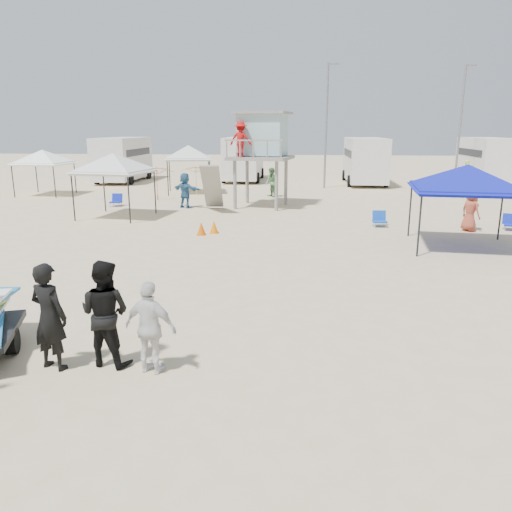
{
  "coord_description": "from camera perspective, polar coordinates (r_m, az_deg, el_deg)",
  "views": [
    {
      "loc": [
        1.41,
        -7.17,
        3.92
      ],
      "look_at": [
        0.5,
        3.0,
        1.3
      ],
      "focal_mm": 35.0,
      "sensor_mm": 36.0,
      "label": 1
    }
  ],
  "objects": [
    {
      "name": "ground",
      "position": [
        8.29,
        -5.45,
        -13.89
      ],
      "size": [
        140.0,
        140.0,
        0.0
      ],
      "primitive_type": "plane",
      "color": "beige",
      "rests_on": "ground"
    },
    {
      "name": "man_left",
      "position": [
        8.93,
        -22.56,
        -6.42
      ],
      "size": [
        0.77,
        0.62,
        1.83
      ],
      "primitive_type": "imported",
      "rotation": [
        0.0,
        0.0,
        2.84
      ],
      "color": "black",
      "rests_on": "ground"
    },
    {
      "name": "man_mid",
      "position": [
        8.79,
        -16.87,
        -6.25
      ],
      "size": [
        1.01,
        0.86,
        1.83
      ],
      "primitive_type": "imported",
      "rotation": [
        0.0,
        0.0,
        2.93
      ],
      "color": "black",
      "rests_on": "ground"
    },
    {
      "name": "man_right",
      "position": [
        8.34,
        -11.95,
        -8.03
      ],
      "size": [
        0.98,
        0.6,
        1.57
      ],
      "primitive_type": "imported",
      "rotation": [
        0.0,
        0.0,
        2.89
      ],
      "color": "silver",
      "rests_on": "ground"
    },
    {
      "name": "lifeguard_tower",
      "position": [
        25.65,
        0.42,
        13.32
      ],
      "size": [
        3.37,
        3.37,
        4.62
      ],
      "color": "gray",
      "rests_on": "ground"
    },
    {
      "name": "canopy_blue",
      "position": [
        17.9,
        23.08,
        9.15
      ],
      "size": [
        3.64,
        3.64,
        3.18
      ],
      "color": "black",
      "rests_on": "ground"
    },
    {
      "name": "canopy_white_a",
      "position": [
        23.35,
        -16.02,
        10.87
      ],
      "size": [
        3.14,
        3.14,
        3.26
      ],
      "color": "black",
      "rests_on": "ground"
    },
    {
      "name": "canopy_white_b",
      "position": [
        32.78,
        -23.23,
        10.85
      ],
      "size": [
        2.78,
        2.78,
        3.09
      ],
      "color": "black",
      "rests_on": "ground"
    },
    {
      "name": "canopy_white_c",
      "position": [
        31.38,
        -7.76,
        12.17
      ],
      "size": [
        3.15,
        3.15,
        3.32
      ],
      "color": "black",
      "rests_on": "ground"
    },
    {
      "name": "umbrella_a",
      "position": [
        28.54,
        -11.28,
        8.14
      ],
      "size": [
        2.39,
        2.43,
        1.9
      ],
      "primitive_type": "imported",
      "rotation": [
        0.0,
        0.0,
        -0.17
      ],
      "color": "red",
      "rests_on": "ground"
    },
    {
      "name": "umbrella_b",
      "position": [
        30.68,
        -6.8,
        8.59
      ],
      "size": [
        2.72,
        2.71,
        1.75
      ],
      "primitive_type": "imported",
      "rotation": [
        0.0,
        0.0,
        0.82
      ],
      "color": "gold",
      "rests_on": "ground"
    },
    {
      "name": "cone_near",
      "position": [
        19.24,
        -4.83,
        3.34
      ],
      "size": [
        0.34,
        0.34,
        0.5
      ],
      "primitive_type": "cone",
      "color": "orange",
      "rests_on": "ground"
    },
    {
      "name": "cone_far",
      "position": [
        18.97,
        -6.28,
        3.14
      ],
      "size": [
        0.34,
        0.34,
        0.5
      ],
      "primitive_type": "cone",
      "color": "#DA5506",
      "rests_on": "ground"
    },
    {
      "name": "beach_chair_a",
      "position": [
        27.01,
        -15.66,
        6.18
      ],
      "size": [
        0.55,
        0.58,
        0.64
      ],
      "color": "#0F21A9",
      "rests_on": "ground"
    },
    {
      "name": "beach_chair_b",
      "position": [
        21.15,
        13.92,
        4.14
      ],
      "size": [
        0.57,
        0.61,
        0.64
      ],
      "color": "#1046B4",
      "rests_on": "ground"
    },
    {
      "name": "beach_chair_c",
      "position": [
        22.22,
        27.1,
        3.46
      ],
      "size": [
        0.68,
        0.75,
        0.64
      ],
      "color": "#1023AF",
      "rests_on": "ground"
    },
    {
      "name": "rv_far_left",
      "position": [
        39.57,
        -14.99,
        10.84
      ],
      "size": [
        2.64,
        6.8,
        3.25
      ],
      "color": "silver",
      "rests_on": "ground"
    },
    {
      "name": "rv_mid_left",
      "position": [
        38.97,
        -1.43,
        11.26
      ],
      "size": [
        2.65,
        6.5,
        3.25
      ],
      "color": "silver",
      "rests_on": "ground"
    },
    {
      "name": "rv_mid_right",
      "position": [
        37.51,
        12.35,
        10.82
      ],
      "size": [
        2.64,
        7.0,
        3.25
      ],
      "color": "silver",
      "rests_on": "ground"
    },
    {
      "name": "rv_far_right",
      "position": [
        41.04,
        24.84,
        10.13
      ],
      "size": [
        2.64,
        6.6,
        3.25
      ],
      "color": "silver",
      "rests_on": "ground"
    },
    {
      "name": "light_pole_left",
      "position": [
        34.21,
        8.02,
        14.39
      ],
      "size": [
        0.14,
        0.14,
        8.0
      ],
      "primitive_type": "cylinder",
      "color": "slate",
      "rests_on": "ground"
    },
    {
      "name": "light_pole_right",
      "position": [
        37.21,
        22.29,
        13.48
      ],
      "size": [
        0.14,
        0.14,
        8.0
      ],
      "primitive_type": "cylinder",
      "color": "slate",
      "rests_on": "ground"
    },
    {
      "name": "distant_beachgoers",
      "position": [
        26.72,
        5.31,
        7.77
      ],
      "size": [
        18.14,
        15.75,
        1.86
      ],
      "color": "#B34B33",
      "rests_on": "ground"
    }
  ]
}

